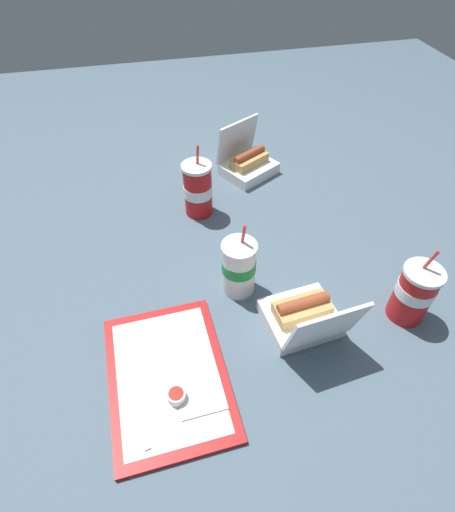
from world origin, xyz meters
The scene contains 10 objects.
ground_plane centered at (0.00, 0.00, 0.00)m, with size 3.20×3.20×0.00m, color #4C6070.
food_tray centered at (-0.34, 0.22, 0.01)m, with size 0.38×0.27×0.01m.
ketchup_cup centered at (-0.40, 0.21, 0.03)m, with size 0.04×0.04×0.02m.
napkin_stack centered at (-0.40, 0.16, 0.02)m, with size 0.10×0.10×0.00m, color white.
plastic_fork centered at (-0.43, 0.29, 0.02)m, with size 0.11×0.01×0.01m, color white.
clamshell_hotdog_front centered at (0.41, -0.17, 0.04)m, with size 0.22×0.23×0.18m.
clamshell_hotdog_left centered at (-0.27, -0.12, 0.04)m, with size 0.21×0.19×0.19m.
soda_cup_center centered at (-0.30, -0.39, 0.08)m, with size 0.09×0.09×0.22m.
soda_cup_left centered at (0.23, 0.04, 0.09)m, with size 0.09×0.09×0.24m.
soda_cup_front centered at (-0.12, 0.00, 0.08)m, with size 0.09×0.09×0.22m.
Camera 1 is at (-0.79, 0.19, 0.83)m, focal length 28.00 mm.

